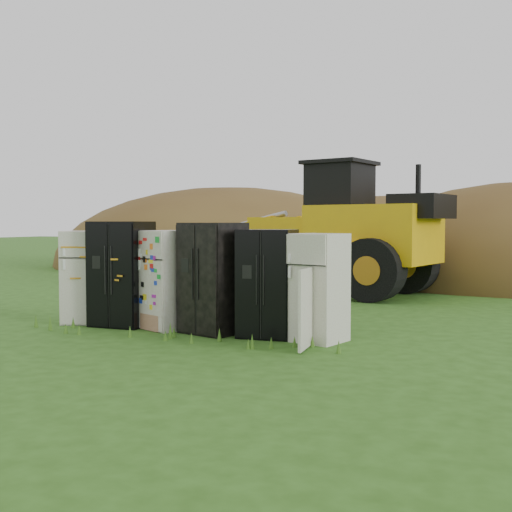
% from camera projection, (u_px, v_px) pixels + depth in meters
% --- Properties ---
extents(ground, '(120.00, 120.00, 0.00)m').
position_uv_depth(ground, '(193.00, 331.00, 11.61)').
color(ground, '#295015').
rests_on(ground, ground).
extents(fridge_leftmost, '(1.03, 1.02, 1.80)m').
position_uv_depth(fridge_leftmost, '(85.00, 277.00, 12.53)').
color(fridge_leftmost, silver).
rests_on(fridge_leftmost, ground).
extents(fridge_black_side, '(1.09, 0.88, 1.98)m').
position_uv_depth(fridge_black_side, '(122.00, 274.00, 12.17)').
color(fridge_black_side, black).
rests_on(fridge_black_side, ground).
extents(fridge_sticker, '(1.03, 0.99, 1.82)m').
position_uv_depth(fridge_sticker, '(167.00, 280.00, 11.82)').
color(fridge_sticker, silver).
rests_on(fridge_sticker, ground).
extents(fridge_dark_mid, '(1.18, 1.05, 1.96)m').
position_uv_depth(fridge_dark_mid, '(213.00, 278.00, 11.37)').
color(fridge_dark_mid, black).
rests_on(fridge_dark_mid, ground).
extents(fridge_black_right, '(1.01, 0.88, 1.85)m').
position_uv_depth(fridge_black_right, '(267.00, 283.00, 10.99)').
color(fridge_black_right, black).
rests_on(fridge_black_right, ground).
extents(fridge_open_door, '(0.96, 0.92, 1.79)m').
position_uv_depth(fridge_open_door, '(318.00, 288.00, 10.57)').
color(fridge_open_door, silver).
rests_on(fridge_open_door, ground).
extents(wheel_loader, '(7.95, 4.36, 3.64)m').
position_uv_depth(wheel_loader, '(311.00, 228.00, 18.14)').
color(wheel_loader, '#CB990D').
rests_on(wheel_loader, ground).
extents(dirt_mound_left, '(16.34, 12.25, 7.02)m').
position_uv_depth(dirt_mound_left, '(225.00, 267.00, 28.34)').
color(dirt_mound_left, '#4E3619').
rests_on(dirt_mound_left, ground).
extents(dirt_mound_back, '(17.32, 11.55, 6.36)m').
position_uv_depth(dirt_mound_back, '(392.00, 266.00, 28.87)').
color(dirt_mound_back, '#4E3619').
rests_on(dirt_mound_back, ground).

